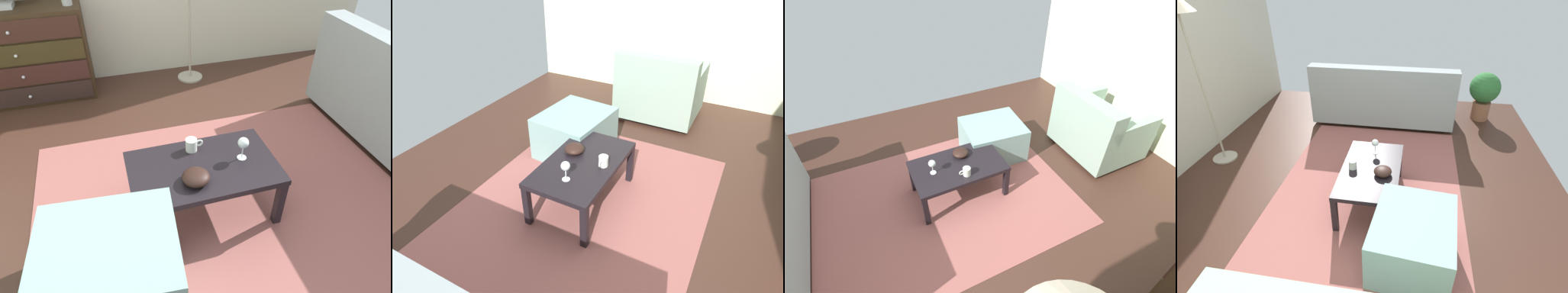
# 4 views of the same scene
# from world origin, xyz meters

# --- Properties ---
(ground_plane) EXTENTS (5.54, 4.50, 0.05)m
(ground_plane) POSITION_xyz_m (0.00, 0.00, -0.03)
(ground_plane) COLOR #3E251C
(area_rug) EXTENTS (2.60, 1.90, 0.01)m
(area_rug) POSITION_xyz_m (0.20, -0.20, 0.00)
(area_rug) COLOR #93524D
(area_rug) RESTS_ON ground_plane
(coffee_table) EXTENTS (0.93, 0.55, 0.40)m
(coffee_table) POSITION_xyz_m (0.03, -0.25, 0.35)
(coffee_table) COLOR black
(coffee_table) RESTS_ON ground_plane
(wine_glass) EXTENTS (0.07, 0.07, 0.16)m
(wine_glass) POSITION_xyz_m (0.29, -0.25, 0.51)
(wine_glass) COLOR silver
(wine_glass) RESTS_ON coffee_table
(mug) EXTENTS (0.11, 0.08, 0.08)m
(mug) POSITION_xyz_m (0.01, -0.08, 0.44)
(mug) COLOR silver
(mug) RESTS_ON coffee_table
(bowl_decorative) EXTENTS (0.16, 0.16, 0.07)m
(bowl_decorative) POSITION_xyz_m (-0.05, -0.37, 0.43)
(bowl_decorative) COLOR black
(bowl_decorative) RESTS_ON coffee_table
(armchair) EXTENTS (0.80, 0.92, 0.82)m
(armchair) POSITION_xyz_m (-1.77, -0.18, 0.34)
(armchair) COLOR #332319
(armchair) RESTS_ON ground_plane
(ottoman) EXTENTS (0.75, 0.66, 0.44)m
(ottoman) POSITION_xyz_m (-0.60, -0.67, 0.22)
(ottoman) COLOR #7CA39E
(ottoman) RESTS_ON ground_plane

